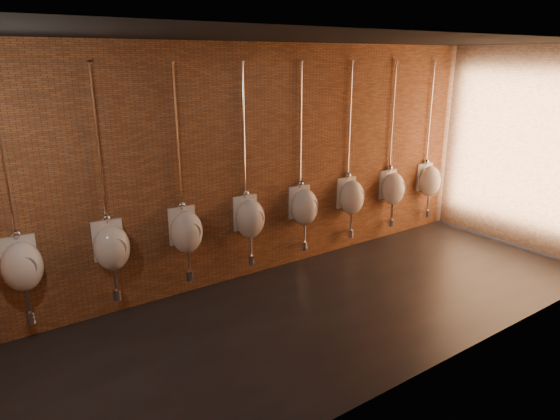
{
  "coord_description": "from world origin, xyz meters",
  "views": [
    {
      "loc": [
        -3.51,
        -4.18,
        3.01
      ],
      "look_at": [
        0.07,
        0.9,
        1.1
      ],
      "focal_mm": 32.0,
      "sensor_mm": 36.0,
      "label": 1
    }
  ],
  "objects_px": {
    "urinal_1": "(22,265)",
    "urinal_5": "(304,206)",
    "urinal_3": "(186,231)",
    "urinal_6": "(351,196)",
    "urinal_8": "(429,180)",
    "urinal_4": "(250,218)",
    "urinal_7": "(393,188)",
    "urinal_2": "(112,246)"
  },
  "relations": [
    {
      "from": "urinal_5",
      "to": "urinal_6",
      "type": "xyz_separation_m",
      "value": [
        0.94,
        0.0,
        0.0
      ]
    },
    {
      "from": "urinal_3",
      "to": "urinal_4",
      "type": "height_order",
      "value": "same"
    },
    {
      "from": "urinal_7",
      "to": "urinal_1",
      "type": "bearing_deg",
      "value": 180.0
    },
    {
      "from": "urinal_8",
      "to": "urinal_5",
      "type": "bearing_deg",
      "value": 180.0
    },
    {
      "from": "urinal_3",
      "to": "urinal_8",
      "type": "height_order",
      "value": "same"
    },
    {
      "from": "urinal_2",
      "to": "urinal_8",
      "type": "xyz_separation_m",
      "value": [
        5.64,
        0.0,
        0.0
      ]
    },
    {
      "from": "urinal_2",
      "to": "urinal_8",
      "type": "distance_m",
      "value": 5.64
    },
    {
      "from": "urinal_4",
      "to": "urinal_8",
      "type": "xyz_separation_m",
      "value": [
        3.76,
        0.0,
        0.0
      ]
    },
    {
      "from": "urinal_1",
      "to": "urinal_5",
      "type": "xyz_separation_m",
      "value": [
        3.76,
        0.0,
        0.0
      ]
    },
    {
      "from": "urinal_6",
      "to": "urinal_7",
      "type": "distance_m",
      "value": 0.94
    },
    {
      "from": "urinal_6",
      "to": "urinal_8",
      "type": "bearing_deg",
      "value": 0.0
    },
    {
      "from": "urinal_2",
      "to": "urinal_8",
      "type": "relative_size",
      "value": 1.0
    },
    {
      "from": "urinal_3",
      "to": "urinal_7",
      "type": "xyz_separation_m",
      "value": [
        3.76,
        0.0,
        0.0
      ]
    },
    {
      "from": "urinal_2",
      "to": "urinal_4",
      "type": "height_order",
      "value": "same"
    },
    {
      "from": "urinal_2",
      "to": "urinal_3",
      "type": "xyz_separation_m",
      "value": [
        0.94,
        0.0,
        0.0
      ]
    },
    {
      "from": "urinal_1",
      "to": "urinal_4",
      "type": "bearing_deg",
      "value": 0.0
    },
    {
      "from": "urinal_3",
      "to": "urinal_8",
      "type": "distance_m",
      "value": 4.7
    },
    {
      "from": "urinal_3",
      "to": "urinal_6",
      "type": "height_order",
      "value": "same"
    },
    {
      "from": "urinal_1",
      "to": "urinal_8",
      "type": "xyz_separation_m",
      "value": [
        6.58,
        0.0,
        0.0
      ]
    },
    {
      "from": "urinal_6",
      "to": "urinal_4",
      "type": "bearing_deg",
      "value": 180.0
    },
    {
      "from": "urinal_4",
      "to": "urinal_6",
      "type": "relative_size",
      "value": 1.0
    },
    {
      "from": "urinal_1",
      "to": "urinal_3",
      "type": "xyz_separation_m",
      "value": [
        1.88,
        0.0,
        0.0
      ]
    },
    {
      "from": "urinal_1",
      "to": "urinal_5",
      "type": "bearing_deg",
      "value": 0.0
    },
    {
      "from": "urinal_5",
      "to": "urinal_7",
      "type": "xyz_separation_m",
      "value": [
        1.88,
        0.0,
        0.0
      ]
    },
    {
      "from": "urinal_7",
      "to": "urinal_6",
      "type": "bearing_deg",
      "value": 180.0
    },
    {
      "from": "urinal_1",
      "to": "urinal_8",
      "type": "bearing_deg",
      "value": 0.0
    },
    {
      "from": "urinal_1",
      "to": "urinal_8",
      "type": "relative_size",
      "value": 1.0
    },
    {
      "from": "urinal_1",
      "to": "urinal_3",
      "type": "height_order",
      "value": "same"
    },
    {
      "from": "urinal_1",
      "to": "urinal_5",
      "type": "distance_m",
      "value": 3.76
    },
    {
      "from": "urinal_4",
      "to": "urinal_5",
      "type": "relative_size",
      "value": 1.0
    },
    {
      "from": "urinal_4",
      "to": "urinal_5",
      "type": "distance_m",
      "value": 0.94
    },
    {
      "from": "urinal_8",
      "to": "urinal_2",
      "type": "bearing_deg",
      "value": 180.0
    },
    {
      "from": "urinal_6",
      "to": "urinal_2",
      "type": "bearing_deg",
      "value": 180.0
    },
    {
      "from": "urinal_1",
      "to": "urinal_2",
      "type": "xyz_separation_m",
      "value": [
        0.94,
        0.0,
        0.0
      ]
    },
    {
      "from": "urinal_5",
      "to": "urinal_4",
      "type": "bearing_deg",
      "value": 180.0
    },
    {
      "from": "urinal_2",
      "to": "urinal_6",
      "type": "distance_m",
      "value": 3.76
    },
    {
      "from": "urinal_2",
      "to": "urinal_3",
      "type": "distance_m",
      "value": 0.94
    },
    {
      "from": "urinal_4",
      "to": "urinal_7",
      "type": "distance_m",
      "value": 2.82
    },
    {
      "from": "urinal_1",
      "to": "urinal_4",
      "type": "relative_size",
      "value": 1.0
    },
    {
      "from": "urinal_6",
      "to": "urinal_8",
      "type": "xyz_separation_m",
      "value": [
        1.88,
        0.0,
        0.0
      ]
    },
    {
      "from": "urinal_5",
      "to": "urinal_8",
      "type": "xyz_separation_m",
      "value": [
        2.82,
        0.0,
        0.0
      ]
    },
    {
      "from": "urinal_1",
      "to": "urinal_6",
      "type": "xyz_separation_m",
      "value": [
        4.7,
        0.0,
        0.0
      ]
    }
  ]
}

